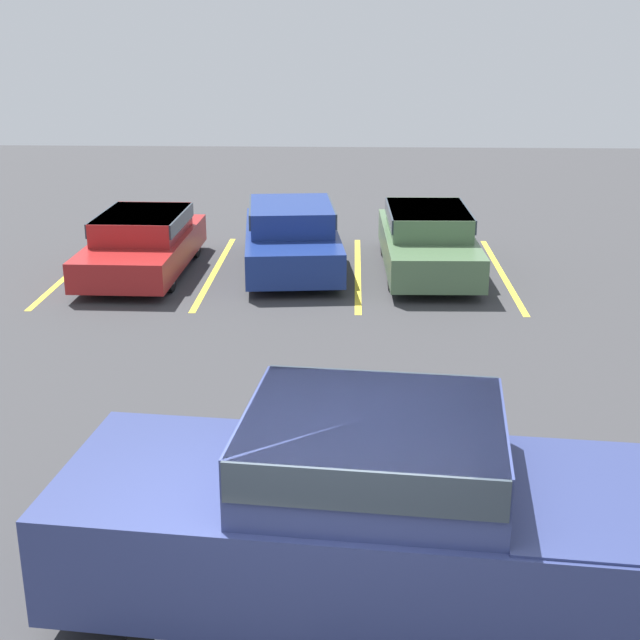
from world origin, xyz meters
The scene contains 8 objects.
stall_stripe_a centered at (-5.46, 11.46, 0.00)m, with size 0.12×5.48×0.01m, color yellow.
stall_stripe_b centered at (-2.58, 11.46, 0.00)m, with size 0.12×5.48×0.01m, color yellow.
stall_stripe_c centered at (0.30, 11.46, 0.00)m, with size 0.12×5.48×0.01m, color yellow.
stall_stripe_d centered at (3.18, 11.46, 0.00)m, with size 0.12×5.48×0.01m, color yellow.
pickup_truck centered at (0.69, 0.71, 0.90)m, with size 6.03×2.62×1.80m.
parked_sedan_a centered at (-3.98, 11.32, 0.64)m, with size 1.84×4.37×1.19m.
parked_sedan_b centered at (-1.04, 11.71, 0.70)m, with size 2.26×4.48×1.32m.
parked_sedan_c centered at (1.69, 11.62, 0.68)m, with size 1.83×4.53×1.26m.
Camera 1 is at (0.19, -5.80, 4.81)m, focal length 50.00 mm.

